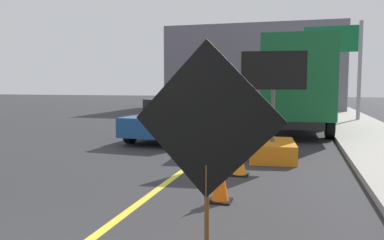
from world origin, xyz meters
The scene contains 9 objects.
lane_center_stripe centered at (0.00, 6.00, 0.00)m, with size 0.14×36.00×0.01m, color yellow.
roadwork_sign centered at (1.50, 1.94, 1.47)m, with size 1.62×0.22×2.33m.
arrow_board_trailer centered at (1.79, 7.96, 0.48)m, with size 1.60×1.90×2.70m.
box_truck centered at (2.26, 14.29, 1.88)m, with size 2.76×8.03×3.51m.
pickup_car centered at (-1.70, 11.01, 0.70)m, with size 2.39×4.95×1.38m.
highway_guide_sign centered at (4.51, 18.96, 3.42)m, with size 2.79×0.32×5.00m.
far_building_block centered at (-0.77, 29.11, 3.02)m, with size 12.45×8.83×6.04m, color slate.
traffic_cone_near_sign centered at (1.22, 4.08, 0.37)m, with size 0.36×0.36×0.75m.
traffic_cone_mid_lane centered at (1.26, 5.97, 0.32)m, with size 0.36×0.36×0.65m.
Camera 1 is at (2.39, -1.90, 1.88)m, focal length 36.27 mm.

